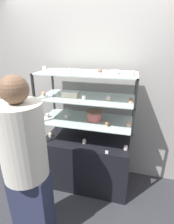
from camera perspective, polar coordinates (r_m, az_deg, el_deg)
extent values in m
plane|color=#2D2D33|center=(2.86, 0.00, -21.88)|extent=(20.00, 20.00, 0.00)
cube|color=gray|center=(2.56, 2.37, 6.51)|extent=(8.00, 0.05, 2.60)
cube|color=black|center=(2.62, 0.00, -16.03)|extent=(1.17, 0.54, 0.74)
cube|color=black|center=(2.74, -10.31, -1.96)|extent=(0.02, 0.02, 0.30)
cube|color=black|center=(2.50, 14.38, -4.62)|extent=(0.02, 0.02, 0.30)
cube|color=black|center=(2.33, -15.55, -6.85)|extent=(0.02, 0.02, 0.30)
cube|color=black|center=(2.05, 14.04, -10.83)|extent=(0.02, 0.02, 0.30)
cube|color=#B2C6C1|center=(2.27, 0.00, -2.63)|extent=(1.17, 0.54, 0.01)
cube|color=black|center=(2.63, -10.75, 4.11)|extent=(0.02, 0.02, 0.30)
cube|color=black|center=(2.39, 15.06, 1.92)|extent=(0.02, 0.02, 0.30)
cube|color=black|center=(2.20, -16.34, 0.11)|extent=(0.02, 0.02, 0.30)
cube|color=black|center=(1.91, 14.86, -3.12)|extent=(0.02, 0.02, 0.30)
cube|color=#B2C6C1|center=(2.16, 0.00, 4.71)|extent=(1.17, 0.54, 0.01)
cube|color=black|center=(2.56, -11.23, 10.61)|extent=(0.02, 0.02, 0.30)
cube|color=black|center=(2.31, 15.79, 9.03)|extent=(0.02, 0.02, 0.30)
cube|color=black|center=(2.12, -17.20, 7.78)|extent=(0.02, 0.02, 0.30)
cube|color=black|center=(1.81, 15.78, 5.65)|extent=(0.02, 0.02, 0.30)
cube|color=#B2C6C1|center=(2.09, 0.00, 12.68)|extent=(1.17, 0.54, 0.01)
cylinder|color=#C66660|center=(2.24, 2.46, -1.42)|extent=(0.20, 0.20, 0.10)
cylinder|color=#8C5B42|center=(2.22, 2.49, 0.02)|extent=(0.20, 0.20, 0.02)
cube|color=beige|center=(2.18, -5.42, 5.73)|extent=(0.20, 0.12, 0.06)
cube|color=white|center=(2.17, -5.45, 6.59)|extent=(0.20, 0.12, 0.01)
cylinder|color=white|center=(2.54, -11.87, -7.60)|extent=(0.05, 0.05, 0.02)
sphere|color=#F4EAB2|center=(2.52, -11.92, -7.09)|extent=(0.05, 0.05, 0.05)
cylinder|color=#CCB28C|center=(2.33, -0.90, -9.86)|extent=(0.05, 0.05, 0.02)
sphere|color=white|center=(2.32, -0.90, -9.32)|extent=(0.05, 0.05, 0.05)
cylinder|color=beige|center=(2.26, 12.53, -11.66)|extent=(0.05, 0.05, 0.02)
sphere|color=silver|center=(2.24, 12.59, -11.11)|extent=(0.05, 0.05, 0.05)
cube|color=white|center=(2.14, 6.46, -12.91)|extent=(0.04, 0.00, 0.04)
cylinder|color=#CCB28C|center=(2.39, -12.70, -1.40)|extent=(0.05, 0.05, 0.02)
sphere|color=silver|center=(2.38, -12.75, -0.82)|extent=(0.05, 0.05, 0.05)
cylinder|color=#CCB28C|center=(2.30, -6.83, -1.98)|extent=(0.05, 0.05, 0.02)
sphere|color=white|center=(2.29, -6.86, -1.39)|extent=(0.05, 0.05, 0.05)
cylinder|color=#CCB28C|center=(2.09, 6.49, -4.45)|extent=(0.05, 0.05, 0.02)
sphere|color=#8C5B42|center=(2.08, 6.52, -3.81)|extent=(0.05, 0.05, 0.05)
cylinder|color=beige|center=(2.14, 13.38, -4.32)|extent=(0.05, 0.05, 0.02)
sphere|color=#E5996B|center=(2.13, 13.44, -3.70)|extent=(0.05, 0.05, 0.05)
cube|color=white|center=(1.98, 8.97, -5.91)|extent=(0.04, 0.00, 0.04)
cylinder|color=white|center=(2.26, -13.96, 5.28)|extent=(0.05, 0.05, 0.03)
sphere|color=#E5996B|center=(2.25, -14.02, 5.92)|extent=(0.05, 0.05, 0.05)
cylinder|color=white|center=(2.06, -1.03, 4.40)|extent=(0.05, 0.05, 0.03)
sphere|color=silver|center=(2.06, -1.04, 5.10)|extent=(0.05, 0.05, 0.05)
cylinder|color=#CCB28C|center=(2.04, 6.96, 4.04)|extent=(0.05, 0.05, 0.03)
sphere|color=silver|center=(2.03, 7.00, 4.74)|extent=(0.05, 0.05, 0.05)
cylinder|color=#CCB28C|center=(2.00, 14.11, 3.16)|extent=(0.05, 0.05, 0.03)
sphere|color=#8C5B42|center=(1.99, 14.18, 3.87)|extent=(0.05, 0.05, 0.05)
cube|color=white|center=(1.94, -3.51, 3.54)|extent=(0.04, 0.00, 0.04)
cylinder|color=white|center=(2.23, -13.74, 13.13)|extent=(0.05, 0.05, 0.03)
sphere|color=#F4EAB2|center=(2.22, -13.81, 13.81)|extent=(0.05, 0.05, 0.05)
cylinder|color=beige|center=(2.01, -5.75, 12.74)|extent=(0.05, 0.05, 0.03)
sphere|color=silver|center=(2.00, -5.78, 13.49)|extent=(0.05, 0.05, 0.05)
cylinder|color=beige|center=(1.93, 4.25, 12.43)|extent=(0.05, 0.05, 0.03)
sphere|color=#8C5B42|center=(1.93, 4.27, 13.21)|extent=(0.05, 0.05, 0.05)
cylinder|color=beige|center=(1.88, 14.57, 11.55)|extent=(0.05, 0.05, 0.03)
sphere|color=#F4EAB2|center=(1.88, 14.65, 12.36)|extent=(0.05, 0.05, 0.05)
cube|color=white|center=(1.79, 9.22, 11.73)|extent=(0.04, 0.00, 0.04)
torus|color=#EFE5CC|center=(2.04, 9.06, 12.84)|extent=(0.14, 0.14, 0.04)
cube|color=#282D47|center=(2.12, -17.37, -27.03)|extent=(0.39, 0.21, 0.81)
cylinder|color=beige|center=(1.65, -20.34, -9.07)|extent=(0.41, 0.41, 0.71)
sphere|color=brown|center=(1.47, -22.70, 6.83)|extent=(0.23, 0.23, 0.23)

